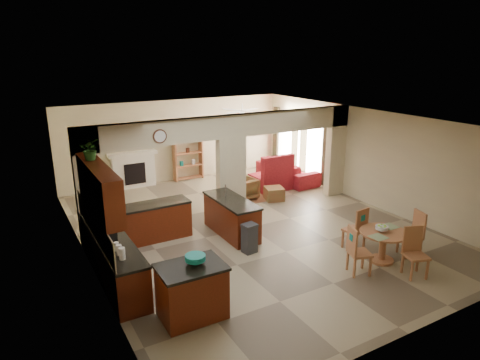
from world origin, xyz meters
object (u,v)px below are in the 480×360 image
sofa (287,170)px  dining_table (383,241)px  armchair (244,189)px  kitchen_island (192,291)px

sofa → dining_table: bearing=161.0°
armchair → sofa: bearing=-162.6°
dining_table → sofa: 6.21m
sofa → kitchen_island: bearing=130.6°
sofa → armchair: 2.47m
kitchen_island → dining_table: (4.39, -0.19, -0.01)m
kitchen_island → sofa: (6.15, 5.77, -0.12)m
kitchen_island → armchair: 6.19m
kitchen_island → sofa: bearing=43.9°
kitchen_island → sofa: 8.43m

